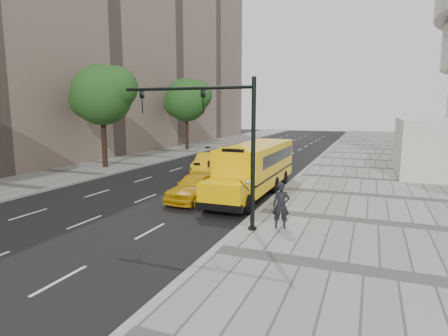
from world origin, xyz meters
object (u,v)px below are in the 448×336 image
at_px(school_bus, 256,164).
at_px(pedestrian, 281,206).
at_px(tree_b, 103,94).
at_px(taxi_far, 208,163).
at_px(tree_c, 187,100).
at_px(traffic_signal, 221,134).
at_px(taxi_near, 197,186).

bearing_deg(school_bus, pedestrian, -65.34).
bearing_deg(pedestrian, tree_b, 134.14).
bearing_deg(taxi_far, tree_c, 111.72).
height_order(tree_b, traffic_signal, tree_b).
distance_m(tree_b, school_bus, 16.18).
height_order(tree_b, school_bus, tree_b).
bearing_deg(tree_b, pedestrian, -31.77).
relative_size(pedestrian, traffic_signal, 0.31).
distance_m(tree_b, pedestrian, 21.89).
height_order(tree_b, taxi_far, tree_b).
distance_m(taxi_far, traffic_signal, 14.99).
relative_size(taxi_near, pedestrian, 2.43).
bearing_deg(tree_b, taxi_near, -31.26).
height_order(taxi_near, pedestrian, pedestrian).
height_order(tree_c, traffic_signal, tree_c).
relative_size(taxi_near, traffic_signal, 0.74).
xyz_separation_m(tree_c, school_bus, (14.90, -19.90, -4.56)).
bearing_deg(taxi_far, taxi_near, -80.59).
bearing_deg(pedestrian, school_bus, 100.57).
bearing_deg(pedestrian, tree_c, 109.89).
xyz_separation_m(school_bus, taxi_far, (-5.77, 5.63, -0.96)).
bearing_deg(taxi_near, school_bus, 56.21).
relative_size(tree_b, tree_c, 1.00).
relative_size(tree_b, taxi_near, 1.87).
bearing_deg(taxi_near, tree_c, 122.09).
distance_m(taxi_far, pedestrian, 15.39).
height_order(tree_b, pedestrian, tree_b).
bearing_deg(traffic_signal, school_bus, 95.27).
xyz_separation_m(tree_c, traffic_signal, (15.59, -27.40, -2.23)).
relative_size(tree_c, school_bus, 0.77).
bearing_deg(school_bus, taxi_far, 135.75).
distance_m(tree_b, taxi_near, 15.54).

